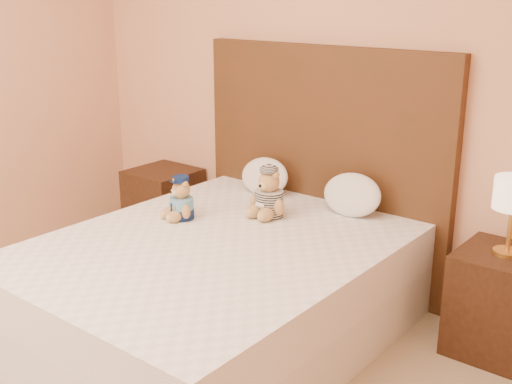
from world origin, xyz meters
TOP-DOWN VIEW (x-y plane):
  - bed at (0.00, 1.20)m, footprint 1.60×2.00m
  - headboard at (0.00, 2.21)m, footprint 1.75×0.08m
  - nightstand_left at (-1.25, 2.00)m, footprint 0.45×0.45m
  - nightstand_right at (1.25, 2.00)m, footprint 0.45×0.45m
  - teddy_police at (-0.40, 1.35)m, footprint 0.27×0.26m
  - teddy_prisoner at (-0.03, 1.70)m, footprint 0.27×0.26m
  - pillow_left at (-0.32, 2.03)m, footprint 0.36×0.23m
  - pillow_right at (0.33, 2.03)m, footprint 0.37×0.24m

SIDE VIEW (x-z plane):
  - nightstand_left at x=-1.25m, z-range 0.00..0.55m
  - nightstand_right at x=1.25m, z-range 0.00..0.55m
  - bed at x=0.00m, z-range 0.00..0.55m
  - teddy_police at x=-0.40m, z-range 0.55..0.80m
  - pillow_left at x=-0.32m, z-range 0.55..0.80m
  - pillow_right at x=0.33m, z-range 0.55..0.81m
  - teddy_prisoner at x=-0.03m, z-range 0.55..0.84m
  - headboard at x=0.00m, z-range 0.00..1.50m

